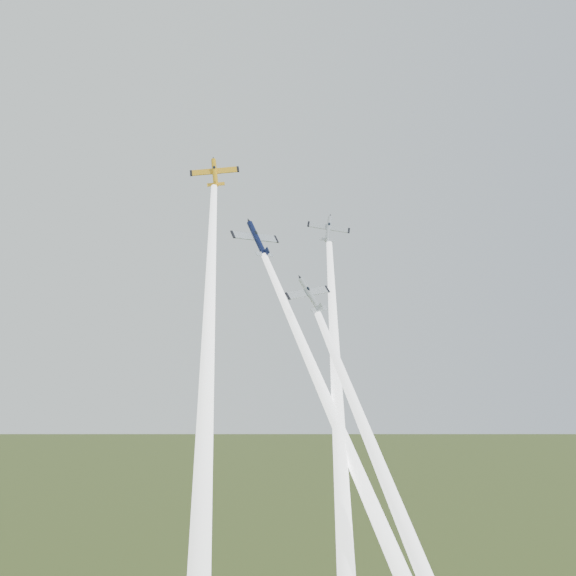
% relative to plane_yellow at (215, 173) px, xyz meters
% --- Properties ---
extents(plane_yellow, '(7.90, 6.70, 7.85)m').
position_rel_plane_yellow_xyz_m(plane_yellow, '(0.00, 0.00, 0.00)').
color(plane_yellow, '#F3AB15').
extents(smoke_trail_yellow, '(9.48, 35.11, 52.56)m').
position_rel_plane_yellow_xyz_m(smoke_trail_yellow, '(-3.65, -17.98, -28.28)').
color(smoke_trail_yellow, white).
extents(plane_navy, '(10.52, 8.76, 8.29)m').
position_rel_plane_yellow_xyz_m(plane_navy, '(6.39, -1.83, -10.49)').
color(plane_navy, '#0D143A').
extents(smoke_trail_navy, '(18.21, 37.41, 59.37)m').
position_rel_plane_yellow_xyz_m(smoke_trail_navy, '(14.62, -20.66, -42.17)').
color(smoke_trail_navy, white).
extents(plane_silver_right, '(8.70, 6.14, 7.45)m').
position_rel_plane_yellow_xyz_m(plane_silver_right, '(18.88, 0.79, -7.67)').
color(plane_silver_right, '#B6BDC5').
extents(smoke_trail_silver_right, '(12.77, 37.89, 57.66)m').
position_rel_plane_yellow_xyz_m(smoke_trail_silver_right, '(13.52, -18.48, -38.50)').
color(smoke_trail_silver_right, white).
extents(plane_silver_low, '(9.06, 6.31, 7.79)m').
position_rel_plane_yellow_xyz_m(plane_silver_low, '(10.58, -15.57, -20.47)').
color(plane_silver_low, silver).
extents(smoke_trail_silver_low, '(13.54, 34.84, 53.37)m').
position_rel_plane_yellow_xyz_m(smoke_trail_silver_low, '(16.38, -33.26, -49.16)').
color(smoke_trail_silver_low, white).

